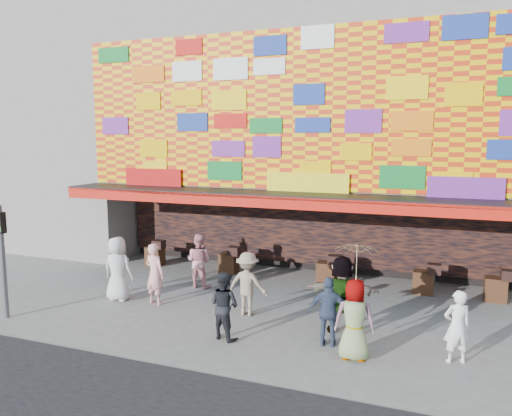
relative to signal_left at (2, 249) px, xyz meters
The scene contains 14 objects.
ground 6.64m from the signal_left, 13.61° to the left, with size 90.00×90.00×0.00m, color slate.
shop_building 11.98m from the signal_left, 57.35° to the left, with size 15.20×9.40×10.00m.
neighbor_left 12.40m from the signal_left, 125.59° to the left, with size 11.00×8.00×12.00m, color gray.
signal_left is the anchor object (origin of this frame).
ped_a 3.09m from the signal_left, 50.01° to the left, with size 0.92×0.60×1.88m, color silver.
ped_b 4.00m from the signal_left, 37.47° to the left, with size 0.65×0.42×1.77m, color #F6A29F.
ped_c 6.10m from the signal_left, ahead, with size 0.79×0.61×1.62m, color black.
ped_d 6.46m from the signal_left, 22.95° to the left, with size 1.10×0.63×1.71m, color gray.
ped_e 8.52m from the signal_left, ahead, with size 0.95×0.39×1.61m, color #374561.
ped_f 8.79m from the signal_left, 14.51° to the left, with size 1.78×0.57×1.91m, color gray.
ped_g 9.11m from the signal_left, ahead, with size 0.86×0.56×1.77m, color gray.
ped_h 11.21m from the signal_left, ahead, with size 0.58×0.38×1.58m, color white.
ped_i 5.59m from the signal_left, 50.31° to the left, with size 0.84×0.65×1.73m, color pink.
parasol 9.06m from the signal_left, ahead, with size 1.13×1.14×1.80m.
Camera 1 is at (4.50, -10.98, 4.75)m, focal length 35.00 mm.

